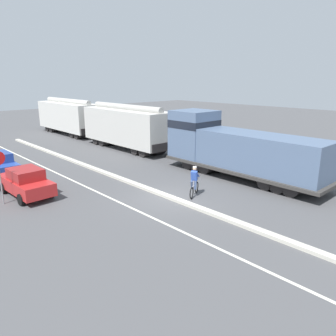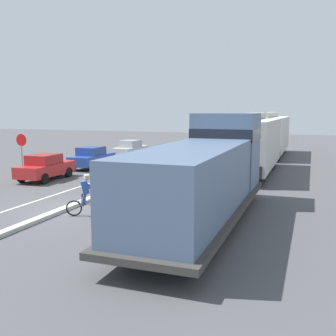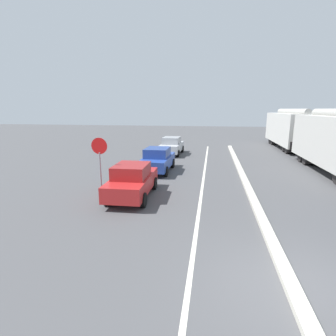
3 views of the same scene
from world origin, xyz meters
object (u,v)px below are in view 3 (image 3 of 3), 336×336
parked_car_silver (172,146)px  stop_sign (100,156)px  hopper_car_middle (290,129)px  parked_car_red (132,180)px  parked_car_blue (158,160)px

parked_car_silver → stop_sign: size_ratio=1.48×
hopper_car_middle → parked_car_silver: 13.30m
parked_car_red → parked_car_blue: (0.11, 5.39, 0.00)m
stop_sign → parked_car_red: bearing=16.5°
parked_car_red → parked_car_silver: (0.00, 12.34, 0.00)m
parked_car_silver → stop_sign: (-1.40, -12.76, 1.21)m
hopper_car_middle → parked_car_red: (-11.85, -18.25, -1.26)m
parked_car_silver → parked_car_blue: bearing=-89.1°
parked_car_red → parked_car_silver: bearing=90.0°
hopper_car_middle → parked_car_blue: size_ratio=2.51×
hopper_car_middle → parked_car_blue: hopper_car_middle is taller
hopper_car_middle → stop_sign: hopper_car_middle is taller
parked_car_silver → hopper_car_middle: bearing=26.5°
hopper_car_middle → parked_car_silver: hopper_car_middle is taller
stop_sign → parked_car_silver: bearing=83.7°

